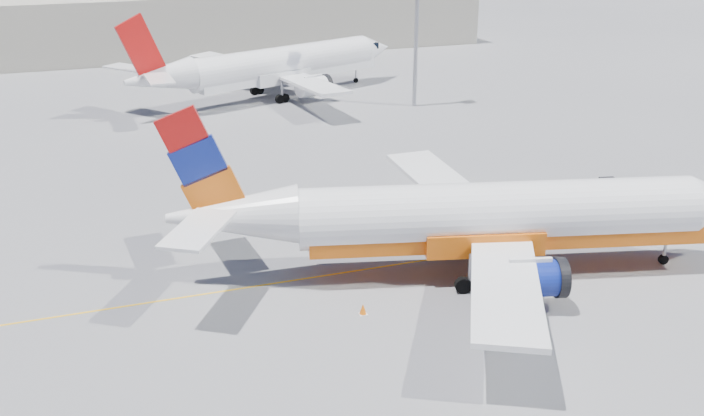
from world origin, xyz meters
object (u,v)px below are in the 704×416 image
object	(u,v)px
second_jet	(276,66)
main_jet	(479,217)
gse_tug	(613,190)
traffic_cone	(363,309)

from	to	relation	value
second_jet	main_jet	bearing A→B (deg)	-109.86
main_jet	gse_tug	xyz separation A→B (m)	(14.37, 7.03, -2.63)
main_jet	gse_tug	world-z (taller)	main_jet
second_jet	gse_tug	bearing A→B (deg)	-89.02
second_jet	traffic_cone	world-z (taller)	second_jet
main_jet	traffic_cone	xyz separation A→B (m)	(-7.78, -2.51, -3.12)
traffic_cone	second_jet	bearing A→B (deg)	81.31
second_jet	gse_tug	world-z (taller)	second_jet
gse_tug	main_jet	bearing A→B (deg)	-143.50
traffic_cone	gse_tug	bearing A→B (deg)	23.31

